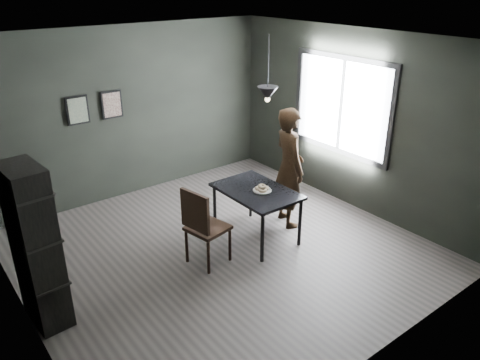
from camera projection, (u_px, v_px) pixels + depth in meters
ground at (222, 250)px, 6.45m from camera, size 5.00×5.00×0.00m
back_wall at (132, 113)px, 7.70m from camera, size 5.00×0.10×2.80m
ceiling at (218, 41)px, 5.32m from camera, size 5.00×5.00×0.02m
window_assembly at (341, 106)px, 7.33m from camera, size 0.04×1.96×1.56m
cafe_table at (256, 195)px, 6.52m from camera, size 0.80×1.20×0.75m
white_plate at (262, 191)px, 6.44m from camera, size 0.23×0.23×0.01m
donut_pile at (262, 188)px, 6.43m from camera, size 0.19×0.20×0.09m
woman at (289, 168)px, 6.83m from camera, size 0.61×0.76×1.81m
wood_chair at (202, 223)px, 5.90m from camera, size 0.55×0.55×1.08m
shelf_unit at (36, 248)px, 4.82m from camera, size 0.39×0.63×1.82m
pendant_lamp at (268, 93)px, 6.17m from camera, size 0.28×0.28×0.86m
framed_print_left at (78, 110)px, 7.09m from camera, size 0.34×0.04×0.44m
framed_print_right at (112, 105)px, 7.40m from camera, size 0.34×0.04×0.44m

